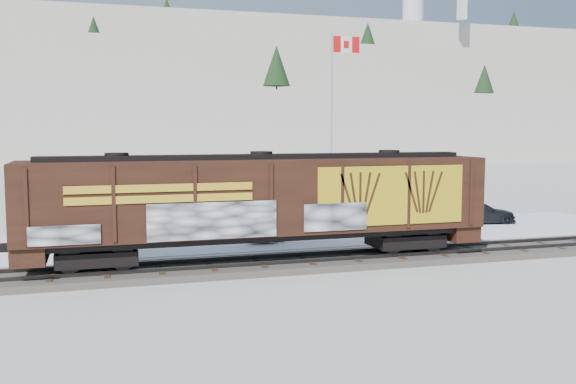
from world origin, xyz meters
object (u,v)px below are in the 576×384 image
object	(u,v)px
car_dark	(479,213)
car_silver	(283,222)
hopper_railcar	(262,200)
flagpole	(333,151)
car_white	(339,220)

from	to	relation	value
car_dark	car_silver	bearing A→B (deg)	105.51
hopper_railcar	flagpole	xyz separation A→B (m)	(7.88, 12.74, 1.49)
hopper_railcar	car_white	xyz separation A→B (m)	(6.33, 7.62, -2.11)
flagpole	car_dark	size ratio (longest dim) A/B	2.67
hopper_railcar	car_dark	distance (m)	17.91
car_silver	car_dark	xyz separation A→B (m)	(12.92, 1.86, -0.23)
car_white	car_silver	bearing A→B (deg)	114.40
car_white	car_dark	world-z (taller)	car_white
hopper_railcar	car_silver	bearing A→B (deg)	66.66
flagpole	car_white	distance (m)	6.45
car_white	car_dark	distance (m)	9.41
flagpole	car_dark	world-z (taller)	flagpole
hopper_railcar	flagpole	world-z (taller)	flagpole
car_white	car_dark	bearing A→B (deg)	-79.29
car_dark	flagpole	bearing A→B (deg)	67.88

